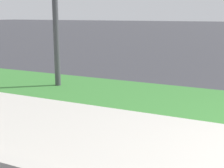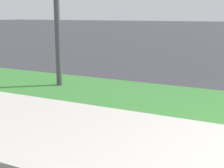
{
  "view_description": "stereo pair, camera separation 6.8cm",
  "coord_description": "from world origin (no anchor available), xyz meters",
  "views": [
    {
      "loc": [
        -0.93,
        -3.0,
        1.38
      ],
      "look_at": [
        -2.83,
        0.93,
        0.4
      ],
      "focal_mm": 50.0,
      "sensor_mm": 36.0,
      "label": 1
    },
    {
      "loc": [
        -0.87,
        -2.97,
        1.38
      ],
      "look_at": [
        -2.83,
        0.93,
        0.4
      ],
      "focal_mm": 50.0,
      "sensor_mm": 36.0,
      "label": 2
    }
  ],
  "objects": []
}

